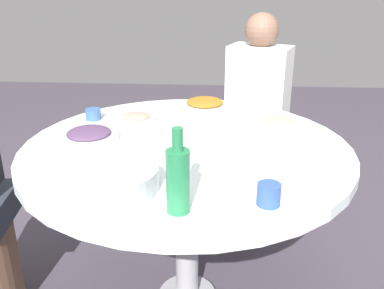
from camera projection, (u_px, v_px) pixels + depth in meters
The scene contains 12 objects.
round_dining_table at pixel (186, 162), 1.71m from camera, with size 1.30×1.30×0.77m.
rice_bowl at pixel (111, 178), 1.33m from camera, with size 0.30×0.30×0.08m.
soup_bowl at pixel (277, 157), 1.49m from camera, with size 0.26×0.26×0.07m.
dish_noodles at pixel (279, 123), 1.88m from camera, with size 0.21×0.21×0.04m.
dish_shrimp at pixel (136, 118), 1.96m from camera, with size 0.19×0.19×0.04m.
dish_stirfry at pixel (205, 104), 2.15m from camera, with size 0.24×0.24×0.05m.
dish_eggplant at pixel (89, 135), 1.73m from camera, with size 0.24×0.24×0.05m.
green_bottle at pixel (178, 179), 1.19m from camera, with size 0.07×0.07×0.25m.
tea_cup_near at pixel (269, 194), 1.25m from camera, with size 0.07×0.07×0.07m, color #31529C.
tea_cup_far at pixel (93, 114), 1.97m from camera, with size 0.07×0.07×0.05m, color #375B97.
stool_for_diner_right at pixel (253, 175), 2.67m from camera, with size 0.32×0.32×0.45m, color brown.
diner_right at pixel (258, 91), 2.46m from camera, with size 0.42×0.44×0.76m.
Camera 1 is at (0.13, -1.56, 1.41)m, focal length 39.74 mm.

